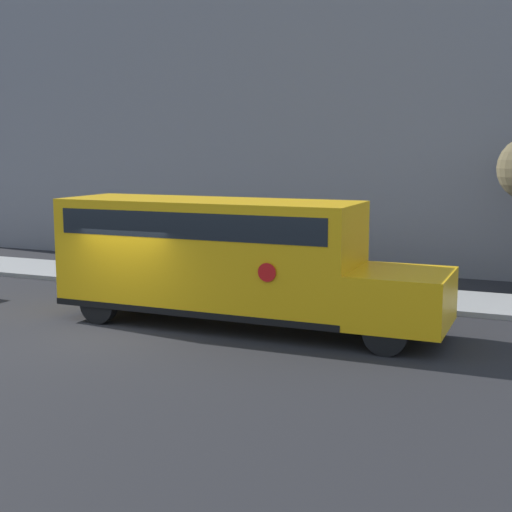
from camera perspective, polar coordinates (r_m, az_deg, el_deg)
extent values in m
plane|color=black|center=(18.21, -11.06, -5.96)|extent=(60.00, 60.00, 0.00)
cube|color=gray|center=(23.72, -2.29, -2.24)|extent=(44.00, 3.00, 0.15)
cube|color=slate|center=(29.40, 3.17, 12.96)|extent=(32.00, 4.00, 13.56)
cube|color=#EAA80F|center=(18.37, -3.79, 0.18)|extent=(7.76, 2.50, 2.79)
cube|color=#EAA80F|center=(16.90, 11.56, -3.33)|extent=(2.22, 2.50, 1.26)
cube|color=black|center=(18.61, -3.75, -3.82)|extent=(7.76, 2.54, 0.16)
cube|color=black|center=(18.27, -3.82, 2.80)|extent=(7.14, 2.53, 0.64)
cylinder|color=red|center=(16.36, 0.87, -1.33)|extent=(0.44, 0.02, 0.44)
cylinder|color=black|center=(18.08, 11.85, -4.45)|extent=(1.00, 0.30, 1.00)
cylinder|color=black|center=(16.02, 10.34, -6.09)|extent=(1.00, 0.30, 1.00)
cylinder|color=black|center=(20.83, -9.03, -2.66)|extent=(1.00, 0.30, 1.00)
cylinder|color=black|center=(19.07, -12.46, -3.80)|extent=(1.00, 0.30, 1.00)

